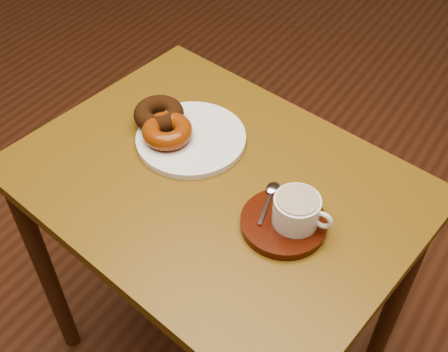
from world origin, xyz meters
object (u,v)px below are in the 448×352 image
Objects in this scene: saucer at (284,223)px; coffee_cup at (297,210)px; cafe_table at (216,217)px; donut_plate at (191,138)px.

coffee_cup is at bearing 27.38° from saucer.
saucer reaches higher than cafe_table.
saucer is at bearing -157.51° from coffee_cup.
coffee_cup is (0.29, -0.08, 0.04)m from donut_plate.
cafe_table is 0.21m from saucer.
donut_plate is 2.08× the size of coffee_cup.
donut_plate is at bearing 156.39° from cafe_table.
cafe_table is 5.35× the size of saucer.
saucer is (0.27, -0.09, 0.00)m from donut_plate.
cafe_table is at bearing 169.62° from coffee_cup.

